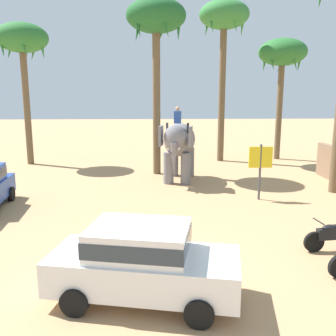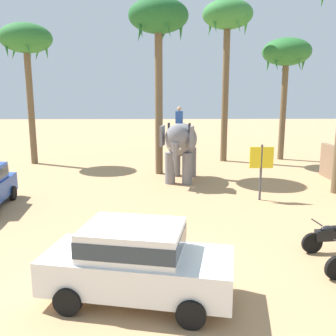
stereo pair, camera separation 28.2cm
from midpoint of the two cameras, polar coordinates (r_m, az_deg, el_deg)
name	(u,v)px [view 1 (the left image)]	position (r m, az deg, el deg)	size (l,w,h in m)	color
ground_plane	(138,280)	(9.48, -5.57, -16.86)	(120.00, 120.00, 0.00)	tan
car_sedan_foreground	(142,260)	(8.31, -4.96, -13.91)	(4.36, 2.48, 1.70)	white
elephant_with_mahout	(179,143)	(19.11, 1.28, 3.85)	(2.23, 4.00, 3.88)	slate
motorcycle_fourth_in_row	(334,235)	(11.79, 23.53, -9.51)	(1.80, 0.55, 0.94)	black
palm_tree_behind_elephant	(282,56)	(26.91, 16.92, 16.23)	(3.20, 3.20, 8.13)	brown
palm_tree_near_hut	(156,22)	(21.10, -2.26, 21.53)	(3.20, 3.20, 9.45)	brown
palm_tree_left_of_road	(224,21)	(25.62, 8.28, 21.45)	(3.20, 3.20, 10.35)	brown
palm_tree_leaning_seaward	(22,42)	(25.64, -21.88, 17.53)	(3.20, 3.20, 8.78)	brown
signboard_yellow	(260,161)	(16.12, 13.57, 1.06)	(1.00, 0.10, 2.40)	#4C4C51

